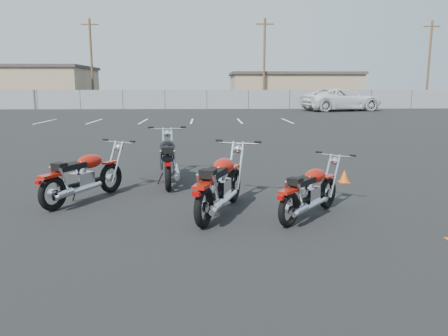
{
  "coord_description": "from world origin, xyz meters",
  "views": [
    {
      "loc": [
        -0.13,
        -7.33,
        2.14
      ],
      "look_at": [
        0.2,
        0.6,
        0.65
      ],
      "focal_mm": 35.0,
      "sensor_mm": 36.0,
      "label": 1
    }
  ],
  "objects_px": {
    "motorcycle_rear_red": "(310,191)",
    "white_van": "(342,93)",
    "motorcycle_third_red": "(220,184)",
    "motorcycle_front_red": "(84,176)",
    "motorcycle_second_black": "(168,159)"
  },
  "relations": [
    {
      "from": "motorcycle_rear_red",
      "to": "white_van",
      "type": "distance_m",
      "value": 33.21
    },
    {
      "from": "motorcycle_third_red",
      "to": "white_van",
      "type": "relative_size",
      "value": 0.28
    },
    {
      "from": "motorcycle_third_red",
      "to": "motorcycle_rear_red",
      "type": "distance_m",
      "value": 1.5
    },
    {
      "from": "white_van",
      "to": "motorcycle_rear_red",
      "type": "bearing_deg",
      "value": 146.9
    },
    {
      "from": "motorcycle_front_red",
      "to": "motorcycle_rear_red",
      "type": "distance_m",
      "value": 4.18
    },
    {
      "from": "motorcycle_second_black",
      "to": "motorcycle_third_red",
      "type": "height_order",
      "value": "motorcycle_second_black"
    },
    {
      "from": "motorcycle_second_black",
      "to": "motorcycle_rear_red",
      "type": "height_order",
      "value": "motorcycle_second_black"
    },
    {
      "from": "motorcycle_second_black",
      "to": "motorcycle_rear_red",
      "type": "xyz_separation_m",
      "value": [
        2.56,
        -2.73,
        -0.09
      ]
    },
    {
      "from": "white_van",
      "to": "motorcycle_third_red",
      "type": "bearing_deg",
      "value": 144.36
    },
    {
      "from": "motorcycle_third_red",
      "to": "white_van",
      "type": "bearing_deg",
      "value": 69.37
    },
    {
      "from": "motorcycle_third_red",
      "to": "motorcycle_rear_red",
      "type": "height_order",
      "value": "motorcycle_third_red"
    },
    {
      "from": "motorcycle_third_red",
      "to": "white_van",
      "type": "height_order",
      "value": "white_van"
    },
    {
      "from": "motorcycle_second_black",
      "to": "white_van",
      "type": "relative_size",
      "value": 0.29
    },
    {
      "from": "motorcycle_rear_red",
      "to": "white_van",
      "type": "relative_size",
      "value": 0.21
    },
    {
      "from": "motorcycle_front_red",
      "to": "white_van",
      "type": "height_order",
      "value": "white_van"
    }
  ]
}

